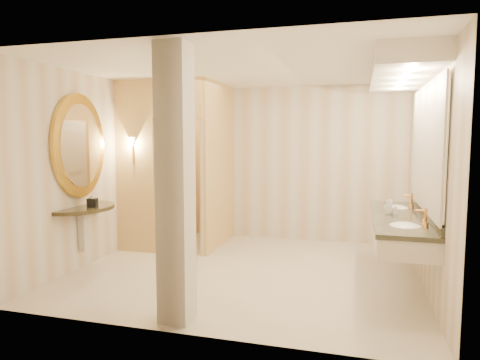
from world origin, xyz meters
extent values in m
plane|color=beige|center=(0.00, 0.00, 0.00)|extent=(4.50, 4.50, 0.00)
plane|color=white|center=(0.00, 0.00, 2.70)|extent=(4.50, 4.50, 0.00)
cube|color=beige|center=(0.00, 2.00, 1.35)|extent=(4.50, 0.02, 2.70)
cube|color=beige|center=(0.00, -2.00, 1.35)|extent=(4.50, 0.02, 2.70)
cube|color=beige|center=(-2.25, 0.00, 1.35)|extent=(0.02, 4.00, 2.70)
cube|color=beige|center=(2.25, 0.00, 1.35)|extent=(0.02, 4.00, 2.70)
cube|color=#F1D37E|center=(-0.80, 1.25, 1.35)|extent=(0.10, 1.50, 2.70)
cube|color=#F1D37E|center=(-1.93, 0.50, 1.35)|extent=(0.65, 0.10, 2.70)
cube|color=#F1D37E|center=(-1.20, 0.50, 2.40)|extent=(0.80, 0.10, 0.60)
cube|color=beige|center=(-0.86, 0.89, 1.05)|extent=(0.18, 0.80, 2.10)
cylinder|color=#C6853F|center=(-1.93, 0.43, 1.55)|extent=(0.03, 0.03, 0.30)
cone|color=beige|center=(-1.93, 0.43, 1.75)|extent=(0.14, 0.14, 0.14)
cube|color=beige|center=(1.95, -0.08, 0.73)|extent=(0.60, 2.29, 0.24)
cube|color=black|center=(1.95, -0.08, 0.85)|extent=(0.64, 2.33, 0.05)
cube|color=black|center=(2.23, -0.08, 0.92)|extent=(0.03, 2.29, 0.10)
ellipsoid|color=white|center=(1.95, -0.70, 0.83)|extent=(0.40, 0.44, 0.15)
cylinder|color=#C6853F|center=(2.15, -0.70, 0.96)|extent=(0.03, 0.03, 0.22)
ellipsoid|color=white|center=(1.95, 0.54, 0.83)|extent=(0.40, 0.44, 0.15)
cylinder|color=#C6853F|center=(2.15, 0.54, 0.96)|extent=(0.03, 0.03, 0.22)
cube|color=white|center=(2.23, -0.08, 1.70)|extent=(0.03, 2.29, 1.40)
cube|color=beige|center=(1.95, -0.08, 2.59)|extent=(0.75, 2.49, 0.22)
cylinder|color=black|center=(-2.23, -0.51, 0.85)|extent=(1.08, 1.08, 0.05)
cube|color=beige|center=(-2.19, -0.51, 0.55)|extent=(0.10, 0.10, 0.60)
cylinder|color=gold|center=(-2.21, -0.51, 1.70)|extent=(0.07, 1.08, 1.08)
cylinder|color=white|center=(-2.17, -0.51, 1.70)|extent=(0.02, 0.86, 0.86)
cube|color=beige|center=(-0.24, -1.73, 1.35)|extent=(0.30, 0.30, 2.70)
cube|color=black|center=(-2.00, -0.55, 0.93)|extent=(0.14, 0.14, 0.12)
imported|color=white|center=(-1.89, 1.37, 0.34)|extent=(0.49, 0.72, 0.68)
imported|color=beige|center=(1.90, -0.07, 0.94)|extent=(0.06, 0.06, 0.13)
imported|color=silver|center=(1.83, 0.22, 0.94)|extent=(0.12, 0.12, 0.13)
imported|color=#C6B28C|center=(1.83, -0.02, 0.99)|extent=(0.11, 0.11, 0.23)
camera|label=1|loc=(1.46, -5.51, 1.81)|focal=32.00mm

